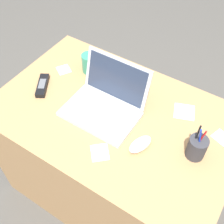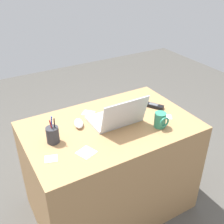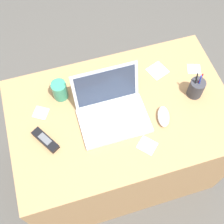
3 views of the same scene
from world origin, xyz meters
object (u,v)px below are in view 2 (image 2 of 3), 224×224
at_px(coffee_mug_white, 160,120).
at_px(pen_holder, 53,135).
at_px(computer_mouse, 79,123).
at_px(cordless_phone, 153,106).
at_px(laptop, 117,117).

height_order(coffee_mug_white, pen_holder, pen_holder).
xyz_separation_m(computer_mouse, pen_holder, (0.20, 0.09, 0.03)).
height_order(coffee_mug_white, cordless_phone, coffee_mug_white).
bearing_deg(cordless_phone, pen_holder, 2.98).
height_order(computer_mouse, cordless_phone, computer_mouse).
bearing_deg(cordless_phone, computer_mouse, -4.59).
distance_m(computer_mouse, cordless_phone, 0.58).
bearing_deg(computer_mouse, pen_holder, 40.06).
height_order(cordless_phone, pen_holder, pen_holder).
xyz_separation_m(cordless_phone, pen_holder, (0.78, 0.04, 0.04)).
relative_size(laptop, coffee_mug_white, 3.29).
height_order(laptop, pen_holder, laptop).
xyz_separation_m(laptop, pen_holder, (0.44, -0.01, 0.01)).
bearing_deg(laptop, coffee_mug_white, 140.05).
bearing_deg(laptop, computer_mouse, -21.90).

